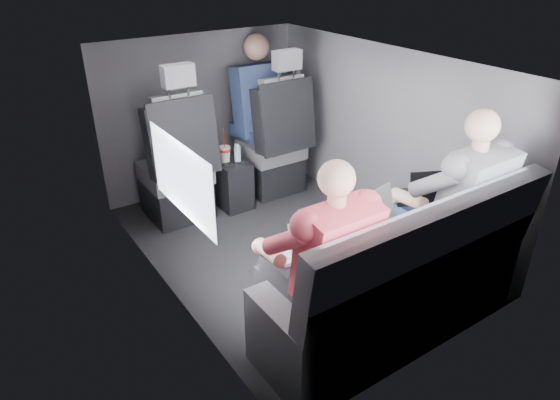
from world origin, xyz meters
TOP-DOWN VIEW (x-y plane):
  - floor at (0.00, 0.00)m, footprint 2.60×2.60m
  - ceiling at (0.00, 0.00)m, footprint 2.60×2.60m
  - panel_left at (-0.90, 0.00)m, footprint 0.02×2.60m
  - panel_right at (0.90, 0.00)m, footprint 0.02×2.60m
  - panel_front at (0.00, 1.30)m, footprint 1.80×0.02m
  - panel_back at (0.00, -1.30)m, footprint 1.80×0.02m
  - side_window at (-0.88, -0.30)m, footprint 0.02×0.75m
  - seatbelt at (0.45, 0.67)m, footprint 0.35×0.11m
  - front_seat_left at (-0.45, 0.84)m, footprint 0.52×0.58m
  - front_seat_right at (0.45, 0.84)m, footprint 0.52×0.58m
  - center_console at (0.00, 0.88)m, footprint 0.24×0.48m
  - rear_bench at (0.00, -1.06)m, footprint 1.60×0.57m
  - soda_cup at (-0.04, 0.82)m, footprint 0.10×0.10m
  - water_bottle at (0.05, 0.77)m, footprint 0.05×0.05m
  - laptop_white at (-0.45, -0.84)m, footprint 0.35×0.33m
  - laptop_silver at (-0.05, -0.79)m, footprint 0.39×0.37m
  - laptop_black at (0.47, -0.76)m, footprint 0.36×0.39m
  - passenger_rear_left at (-0.49, -0.97)m, footprint 0.47×0.60m
  - passenger_rear_right at (0.49, -0.97)m, footprint 0.51×0.63m
  - passenger_front_right at (0.44, 1.10)m, footprint 0.43×0.43m

SIDE VIEW (x-z plane):
  - floor at x=0.00m, z-range 0.00..0.00m
  - center_console at x=0.00m, z-range 0.00..0.41m
  - rear_bench at x=0.00m, z-range -0.15..0.77m
  - front_seat_left at x=-0.45m, z-range -0.23..1.03m
  - front_seat_right at x=0.45m, z-range -0.23..1.03m
  - water_bottle at x=0.05m, z-range 0.39..0.55m
  - soda_cup at x=-0.04m, z-range 0.33..0.62m
  - passenger_rear_left at x=-0.49m, z-range 0.02..1.20m
  - laptop_black at x=0.47m, z-range 0.52..0.74m
  - laptop_white at x=-0.45m, z-range 0.51..0.75m
  - passenger_rear_right at x=0.49m, z-range 0.02..1.25m
  - laptop_silver at x=-0.05m, z-range 0.51..0.76m
  - panel_left at x=-0.90m, z-range 0.00..1.35m
  - panel_right at x=0.90m, z-range 0.00..1.35m
  - panel_front at x=0.00m, z-range 0.00..1.35m
  - panel_back at x=0.00m, z-range 0.00..1.35m
  - passenger_front_right at x=0.44m, z-range 0.31..1.21m
  - seatbelt at x=0.45m, z-range 0.50..1.10m
  - side_window at x=-0.88m, z-range 0.69..1.11m
  - ceiling at x=0.00m, z-range 1.35..1.35m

